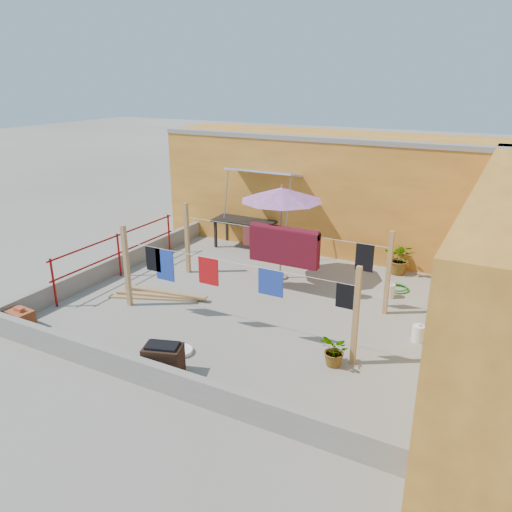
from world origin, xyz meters
name	(u,v)px	position (x,y,z in m)	size (l,w,h in m)	color
ground	(262,304)	(0.00, 0.00, 0.00)	(80.00, 80.00, 0.00)	#9E998E
wall_back	(354,192)	(0.50, 4.69, 1.61)	(11.00, 3.27, 3.21)	orange
parapet_front	(158,377)	(0.00, -3.58, 0.22)	(8.30, 0.16, 0.44)	gray
parapet_left	(119,263)	(-4.08, 0.00, 0.22)	(0.16, 7.30, 0.44)	gray
red_railing	(118,248)	(-3.85, -0.20, 0.72)	(0.05, 4.20, 1.10)	maroon
clothesline_rig	(277,252)	(0.12, 0.50, 1.08)	(5.09, 2.35, 1.80)	tan
patio_umbrella	(282,195)	(-0.28, 1.54, 2.09)	(2.18, 2.18, 2.33)	gray
outdoor_table	(245,222)	(-2.19, 3.20, 0.76)	(1.84, 1.00, 0.84)	black
brick_stack	(21,319)	(-3.70, -3.20, 0.19)	(0.52, 0.40, 0.43)	#B45929
lumber_pile	(159,295)	(-2.17, -0.80, 0.07)	(2.13, 0.93, 0.13)	tan
brazier	(163,360)	(-0.18, -3.20, 0.27)	(0.72, 0.59, 0.56)	black
white_basin	(181,351)	(-0.34, -2.52, 0.04)	(0.45, 0.45, 0.08)	white
water_jug_a	(418,333)	(3.34, -0.08, 0.16)	(0.23, 0.23, 0.36)	white
water_jug_b	(390,291)	(2.39, 1.66, 0.16)	(0.23, 0.23, 0.36)	white
green_hose	(398,288)	(2.46, 2.16, 0.04)	(0.53, 0.53, 0.08)	#1F7319
plant_back_a	(400,258)	(2.25, 3.20, 0.41)	(0.74, 0.64, 0.82)	#1E5F1B
plant_back_b	(448,269)	(3.39, 3.20, 0.33)	(0.37, 0.37, 0.65)	#1E5F1B
plant_right_a	(450,286)	(3.60, 1.83, 0.46)	(0.49, 0.33, 0.93)	#1E5F1B
plant_right_b	(444,315)	(3.70, 0.40, 0.40)	(0.44, 0.36, 0.81)	#1E5F1B
plant_right_c	(335,351)	(2.25, -1.62, 0.29)	(0.52, 0.45, 0.58)	#1E5F1B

